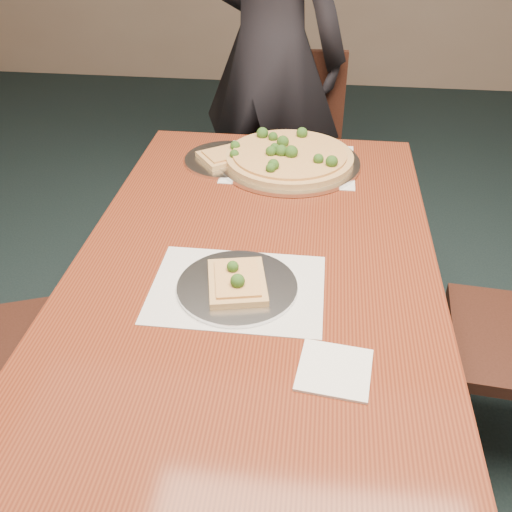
# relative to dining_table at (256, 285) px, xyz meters

# --- Properties ---
(dining_table) EXTENTS (0.90, 1.50, 0.75)m
(dining_table) POSITION_rel_dining_table_xyz_m (0.00, 0.00, 0.00)
(dining_table) COLOR #561F11
(dining_table) RESTS_ON ground
(chair_far) EXTENTS (0.43, 0.43, 0.91)m
(chair_far) POSITION_rel_dining_table_xyz_m (0.03, 1.17, -0.14)
(chair_far) COLOR black
(chair_far) RESTS_ON ground
(diner) EXTENTS (0.76, 0.62, 1.80)m
(diner) POSITION_rel_dining_table_xyz_m (-0.09, 1.26, 0.24)
(diner) COLOR black
(diner) RESTS_ON ground
(placemat_main) EXTENTS (0.42, 0.32, 0.00)m
(placemat_main) POSITION_rel_dining_table_xyz_m (0.05, 0.53, 0.09)
(placemat_main) COLOR white
(placemat_main) RESTS_ON dining_table
(placemat_near) EXTENTS (0.40, 0.30, 0.00)m
(placemat_near) POSITION_rel_dining_table_xyz_m (-0.03, -0.14, 0.09)
(placemat_near) COLOR white
(placemat_near) RESTS_ON dining_table
(pizza_pan) EXTENTS (0.46, 0.46, 0.07)m
(pizza_pan) POSITION_rel_dining_table_xyz_m (0.05, 0.53, 0.12)
(pizza_pan) COLOR silver
(pizza_pan) RESTS_ON dining_table
(slice_plate_near) EXTENTS (0.28, 0.28, 0.06)m
(slice_plate_near) POSITION_rel_dining_table_xyz_m (-0.03, -0.14, 0.11)
(slice_plate_near) COLOR silver
(slice_plate_near) RESTS_ON dining_table
(slice_plate_far) EXTENTS (0.28, 0.28, 0.06)m
(slice_plate_far) POSITION_rel_dining_table_xyz_m (-0.16, 0.53, 0.10)
(slice_plate_far) COLOR silver
(slice_plate_far) RESTS_ON dining_table
(napkin) EXTENTS (0.16, 0.16, 0.01)m
(napkin) POSITION_rel_dining_table_xyz_m (0.20, -0.37, 0.09)
(napkin) COLOR white
(napkin) RESTS_ON dining_table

